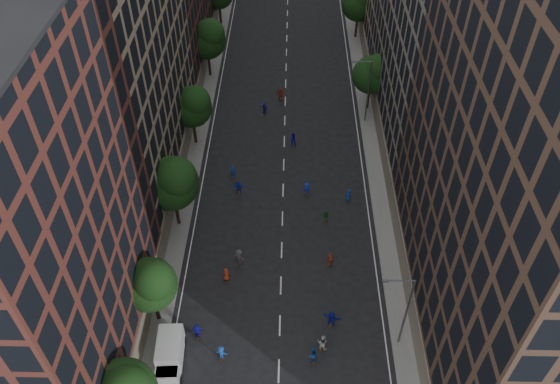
# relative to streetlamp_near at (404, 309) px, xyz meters

# --- Properties ---
(ground) EXTENTS (240.00, 240.00, 0.00)m
(ground) POSITION_rel_streetlamp_near_xyz_m (-10.37, 28.00, -5.17)
(ground) COLOR black
(ground) RESTS_ON ground
(sidewalk_left) EXTENTS (4.00, 105.00, 0.15)m
(sidewalk_left) POSITION_rel_streetlamp_near_xyz_m (-22.37, 35.50, -5.09)
(sidewalk_left) COLOR slate
(sidewalk_left) RESTS_ON ground
(sidewalk_right) EXTENTS (4.00, 105.00, 0.15)m
(sidewalk_right) POSITION_rel_streetlamp_near_xyz_m (1.63, 35.50, -5.09)
(sidewalk_right) COLOR slate
(sidewalk_right) RESTS_ON ground
(bldg_left_a) EXTENTS (14.00, 22.00, 30.00)m
(bldg_left_a) POSITION_rel_streetlamp_near_xyz_m (-29.37, -1.00, 9.83)
(bldg_left_a) COLOR #572821
(bldg_left_a) RESTS_ON ground
(bldg_left_b) EXTENTS (14.00, 26.00, 34.00)m
(bldg_left_b) POSITION_rel_streetlamp_near_xyz_m (-29.37, 23.00, 11.83)
(bldg_left_b) COLOR #998364
(bldg_left_b) RESTS_ON ground
(bldg_right_a) EXTENTS (14.00, 30.00, 36.00)m
(bldg_right_a) POSITION_rel_streetlamp_near_xyz_m (8.63, 3.00, 12.83)
(bldg_right_a) COLOR #4D3629
(bldg_right_a) RESTS_ON ground
(bldg_right_b) EXTENTS (14.00, 28.00, 33.00)m
(bldg_right_b) POSITION_rel_streetlamp_near_xyz_m (8.63, 32.00, 11.33)
(bldg_right_b) COLOR #6F665B
(bldg_right_b) RESTS_ON ground
(tree_left_1) EXTENTS (4.80, 4.80, 8.21)m
(tree_left_1) POSITION_rel_streetlamp_near_xyz_m (-21.39, 1.86, 0.38)
(tree_left_1) COLOR black
(tree_left_1) RESTS_ON ground
(tree_left_2) EXTENTS (5.60, 5.60, 9.45)m
(tree_left_2) POSITION_rel_streetlamp_near_xyz_m (-21.36, 13.83, 1.19)
(tree_left_2) COLOR black
(tree_left_2) RESTS_ON ground
(tree_left_3) EXTENTS (5.00, 5.00, 8.58)m
(tree_left_3) POSITION_rel_streetlamp_near_xyz_m (-21.38, 27.85, 0.65)
(tree_left_3) COLOR black
(tree_left_3) RESTS_ON ground
(tree_left_4) EXTENTS (5.40, 5.40, 9.08)m
(tree_left_4) POSITION_rel_streetlamp_near_xyz_m (-21.37, 43.84, 0.93)
(tree_left_4) COLOR black
(tree_left_4) RESTS_ON ground
(tree_right_a) EXTENTS (5.00, 5.00, 8.39)m
(tree_right_a) POSITION_rel_streetlamp_near_xyz_m (1.02, 35.85, 0.46)
(tree_right_a) COLOR black
(tree_right_a) RESTS_ON ground
(tree_right_b) EXTENTS (5.20, 5.20, 8.83)m
(tree_right_b) POSITION_rel_streetlamp_near_xyz_m (1.02, 55.85, 0.79)
(tree_right_b) COLOR black
(tree_right_b) RESTS_ON ground
(streetlamp_near) EXTENTS (2.64, 0.22, 9.06)m
(streetlamp_near) POSITION_rel_streetlamp_near_xyz_m (0.00, 0.00, 0.00)
(streetlamp_near) COLOR #595B60
(streetlamp_near) RESTS_ON ground
(streetlamp_far) EXTENTS (2.64, 0.22, 9.06)m
(streetlamp_far) POSITION_rel_streetlamp_near_xyz_m (0.00, 33.00, 0.00)
(streetlamp_far) COLOR #595B60
(streetlamp_far) RESTS_ON ground
(cargo_van) EXTENTS (2.45, 4.82, 2.51)m
(cargo_van) POSITION_rel_streetlamp_near_xyz_m (-19.67, -2.36, -3.85)
(cargo_van) COLOR silver
(cargo_van) RESTS_ON ground
(skater_2) EXTENTS (1.07, 0.97, 1.80)m
(skater_2) POSITION_rel_streetlamp_near_xyz_m (-7.49, -1.91, -4.27)
(skater_2) COLOR #124094
(skater_2) RESTS_ON ground
(skater_3) EXTENTS (1.09, 0.73, 1.57)m
(skater_3) POSITION_rel_streetlamp_near_xyz_m (-15.35, -1.85, -4.39)
(skater_3) COLOR #164CB2
(skater_3) RESTS_ON ground
(skater_4) EXTENTS (1.12, 0.47, 1.91)m
(skater_4) POSITION_rel_streetlamp_near_xyz_m (-17.68, 0.15, -4.22)
(skater_4) COLOR #1614A8
(skater_4) RESTS_ON ground
(skater_5) EXTENTS (1.76, 1.01, 1.81)m
(skater_5) POSITION_rel_streetlamp_near_xyz_m (-5.66, 1.71, -4.26)
(skater_5) COLOR #121A99
(skater_5) RESTS_ON ground
(skater_6) EXTENTS (0.82, 0.61, 1.54)m
(skater_6) POSITION_rel_streetlamp_near_xyz_m (-15.70, 6.62, -4.40)
(skater_6) COLOR #A5321B
(skater_6) RESTS_ON ground
(skater_7) EXTENTS (0.70, 0.59, 1.63)m
(skater_7) POSITION_rel_streetlamp_near_xyz_m (-5.46, 8.75, -4.36)
(skater_7) COLOR maroon
(skater_7) RESTS_ON ground
(skater_8) EXTENTS (1.09, 0.97, 1.85)m
(skater_8) POSITION_rel_streetlamp_near_xyz_m (-6.60, -0.75, -4.24)
(skater_8) COLOR #BBBBB7
(skater_8) RESTS_ON ground
(skater_9) EXTENTS (1.35, 1.11, 1.82)m
(skater_9) POSITION_rel_streetlamp_near_xyz_m (-14.60, 8.75, -4.26)
(skater_9) COLOR #404045
(skater_9) RESTS_ON ground
(skater_10) EXTENTS (1.00, 0.56, 1.60)m
(skater_10) POSITION_rel_streetlamp_near_xyz_m (-5.66, 14.66, -4.37)
(skater_10) COLOR #1E6435
(skater_10) RESTS_ON ground
(skater_11) EXTENTS (1.52, 0.50, 1.64)m
(skater_11) POSITION_rel_streetlamp_near_xyz_m (-15.42, 18.96, -4.35)
(skater_11) COLOR #1731BD
(skater_11) RESTS_ON ground
(skater_12) EXTENTS (0.83, 0.66, 1.50)m
(skater_12) POSITION_rel_streetlamp_near_xyz_m (-2.99, 18.09, -4.42)
(skater_12) COLOR navy
(skater_12) RESTS_ON ground
(skater_13) EXTENTS (0.73, 0.58, 1.76)m
(skater_13) POSITION_rel_streetlamp_near_xyz_m (-16.31, 21.57, -4.29)
(skater_13) COLOR #143CA7
(skater_13) RESTS_ON ground
(skater_14) EXTENTS (1.04, 0.88, 1.91)m
(skater_14) POSITION_rel_streetlamp_near_xyz_m (-9.33, 27.78, -4.21)
(skater_14) COLOR #1B15AC
(skater_14) RESTS_ON ground
(skater_15) EXTENTS (1.22, 0.90, 1.69)m
(skater_15) POSITION_rel_streetlamp_near_xyz_m (-7.67, 18.84, -4.32)
(skater_15) COLOR #142FA9
(skater_15) RESTS_ON ground
(skater_16) EXTENTS (1.12, 0.81, 1.77)m
(skater_16) POSITION_rel_streetlamp_near_xyz_m (-13.09, 34.32, -4.28)
(skater_16) COLOR #161BB8
(skater_16) RESTS_ON ground
(skater_17) EXTENTS (1.73, 0.81, 1.80)m
(skater_17) POSITION_rel_streetlamp_near_xyz_m (-11.01, 37.90, -4.27)
(skater_17) COLOR #A3331B
(skater_17) RESTS_ON ground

